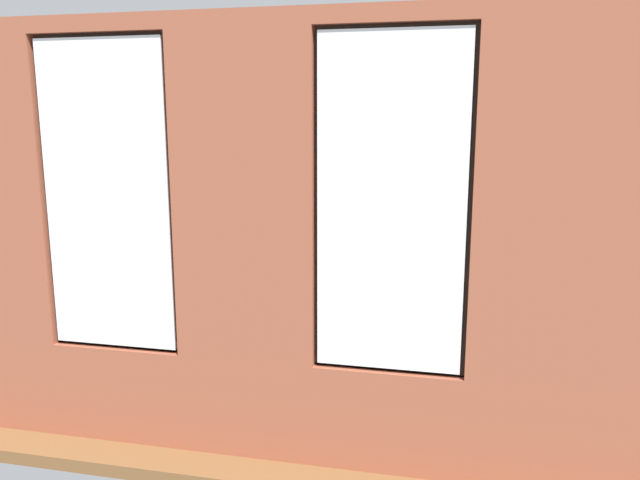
{
  "coord_description": "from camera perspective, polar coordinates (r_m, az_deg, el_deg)",
  "views": [
    {
      "loc": [
        -1.41,
        6.49,
        2.39
      ],
      "look_at": [
        -0.05,
        0.4,
        1.16
      ],
      "focal_mm": 35.0,
      "sensor_mm": 36.0,
      "label": 1
    }
  ],
  "objects": [
    {
      "name": "ground_plane",
      "position": [
        7.07,
        0.33,
        -9.04
      ],
      "size": [
        6.69,
        5.85,
        0.1
      ],
      "primitive_type": "cube",
      "color": "brown"
    },
    {
      "name": "brick_wall_with_windows",
      "position": [
        4.28,
        -6.89,
        -1.32
      ],
      "size": [
        6.09,
        0.3,
        3.06
      ],
      "color": "#9E5138",
      "rests_on": "ground_plane"
    },
    {
      "name": "white_wall_right",
      "position": [
        7.72,
        -22.33,
        3.92
      ],
      "size": [
        0.1,
        4.85,
        3.06
      ],
      "primitive_type": "cube",
      "color": "silver",
      "rests_on": "ground_plane"
    },
    {
      "name": "couch_by_window",
      "position": [
        5.51,
        -12.71,
        -11.11
      ],
      "size": [
        2.0,
        0.87,
        0.8
      ],
      "color": "black",
      "rests_on": "ground_plane"
    },
    {
      "name": "couch_left",
      "position": [
        6.46,
        20.46,
        -8.19
      ],
      "size": [
        0.89,
        2.1,
        0.8
      ],
      "rotation": [
        0.0,
        0.0,
        1.58
      ],
      "color": "black",
      "rests_on": "ground_plane"
    },
    {
      "name": "coffee_table",
      "position": [
        7.3,
        2.28,
        -4.66
      ],
      "size": [
        1.55,
        0.87,
        0.45
      ],
      "color": "tan",
      "rests_on": "ground_plane"
    },
    {
      "name": "cup_ceramic",
      "position": [
        7.41,
        0.96,
        -3.6
      ],
      "size": [
        0.09,
        0.09,
        0.1
      ],
      "primitive_type": "cylinder",
      "color": "#B23D38",
      "rests_on": "coffee_table"
    },
    {
      "name": "candle_jar",
      "position": [
        7.27,
        2.28,
        -3.87
      ],
      "size": [
        0.08,
        0.08,
        0.11
      ],
      "primitive_type": "cylinder",
      "color": "#B7333D",
      "rests_on": "coffee_table"
    },
    {
      "name": "table_plant_small",
      "position": [
        7.23,
        -1.53,
        -3.44
      ],
      "size": [
        0.13,
        0.13,
        0.22
      ],
      "color": "beige",
      "rests_on": "coffee_table"
    },
    {
      "name": "remote_black",
      "position": [
        7.14,
        3.01,
        -4.52
      ],
      "size": [
        0.17,
        0.13,
        0.02
      ],
      "primitive_type": "cube",
      "rotation": [
        0.0,
        0.0,
        5.24
      ],
      "color": "black",
      "rests_on": "coffee_table"
    },
    {
      "name": "remote_gray",
      "position": [
        7.37,
        5.76,
        -4.07
      ],
      "size": [
        0.17,
        0.13,
        0.02
      ],
      "primitive_type": "cube",
      "rotation": [
        0.0,
        0.0,
        2.09
      ],
      "color": "#59595B",
      "rests_on": "coffee_table"
    },
    {
      "name": "media_console",
      "position": [
        7.88,
        -19.46,
        -5.29
      ],
      "size": [
        1.17,
        0.42,
        0.49
      ],
      "primitive_type": "cube",
      "color": "black",
      "rests_on": "ground_plane"
    },
    {
      "name": "tv_flatscreen",
      "position": [
        7.73,
        -19.75,
        -0.85
      ],
      "size": [
        1.11,
        0.2,
        0.75
      ],
      "color": "black",
      "rests_on": "media_console"
    },
    {
      "name": "potted_plant_corner_far_left",
      "position": [
        4.9,
        25.01,
        -9.56
      ],
      "size": [
        0.99,
        0.94,
        1.41
      ],
      "color": "beige",
      "rests_on": "ground_plane"
    },
    {
      "name": "potted_plant_near_tv",
      "position": [
        6.7,
        -20.21,
        -6.45
      ],
      "size": [
        0.4,
        0.4,
        0.71
      ],
      "color": "brown",
      "rests_on": "ground_plane"
    },
    {
      "name": "potted_plant_foreground_right",
      "position": [
        9.36,
        -11.64,
        -0.21
      ],
      "size": [
        0.56,
        0.56,
        0.85
      ],
      "color": "beige",
      "rests_on": "ground_plane"
    },
    {
      "name": "potted_plant_by_left_couch",
      "position": [
        7.81,
        16.15,
        -3.88
      ],
      "size": [
        0.49,
        0.49,
        0.64
      ],
      "color": "gray",
      "rests_on": "ground_plane"
    },
    {
      "name": "potted_plant_corner_near_left",
      "position": [
        8.62,
        19.62,
        0.21
      ],
      "size": [
        0.9,
        0.9,
        1.28
      ],
      "color": "gray",
      "rests_on": "ground_plane"
    },
    {
      "name": "potted_plant_between_couches",
      "position": [
        5.01,
        2.72,
        -8.72
      ],
      "size": [
        0.81,
        0.91,
        1.07
      ],
      "color": "#9E5638",
      "rests_on": "ground_plane"
    }
  ]
}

